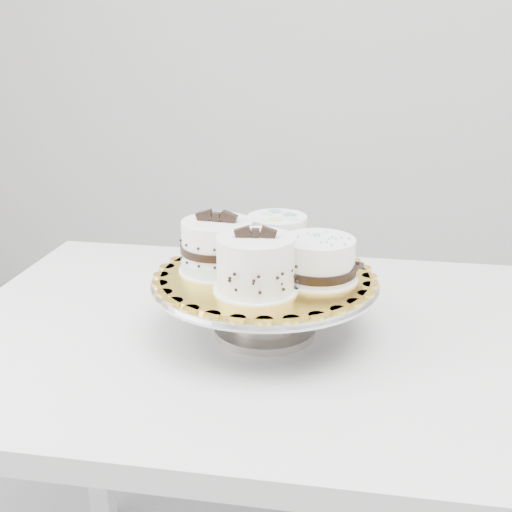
% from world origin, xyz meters
% --- Properties ---
extents(table, '(1.16, 0.82, 0.75)m').
position_xyz_m(table, '(0.14, 0.09, 0.66)').
color(table, white).
rests_on(table, floor).
extents(cake_stand, '(0.35, 0.35, 0.09)m').
position_xyz_m(cake_stand, '(0.10, 0.07, 0.81)').
color(cake_stand, gray).
rests_on(cake_stand, table).
extents(cake_board, '(0.42, 0.42, 0.00)m').
position_xyz_m(cake_board, '(0.10, 0.07, 0.85)').
color(cake_board, gold).
rests_on(cake_board, cake_stand).
extents(cake_swirl, '(0.13, 0.13, 0.10)m').
position_xyz_m(cake_swirl, '(0.10, 0.01, 0.89)').
color(cake_swirl, white).
rests_on(cake_swirl, cake_board).
extents(cake_banded, '(0.12, 0.12, 0.10)m').
position_xyz_m(cake_banded, '(0.03, 0.08, 0.89)').
color(cake_banded, white).
rests_on(cake_banded, cake_board).
extents(cake_dots, '(0.13, 0.13, 0.07)m').
position_xyz_m(cake_dots, '(0.10, 0.15, 0.89)').
color(cake_dots, white).
rests_on(cake_dots, cake_board).
extents(cake_ribbon, '(0.14, 0.14, 0.07)m').
position_xyz_m(cake_ribbon, '(0.18, 0.08, 0.88)').
color(cake_ribbon, white).
rests_on(cake_ribbon, cake_board).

